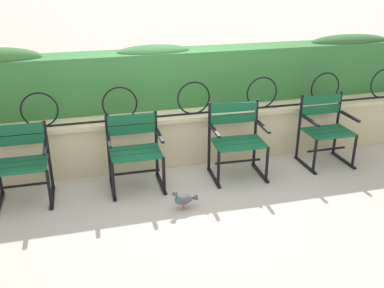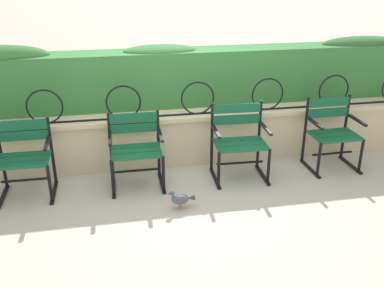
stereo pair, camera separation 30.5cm
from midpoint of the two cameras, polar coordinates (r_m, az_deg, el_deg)
ground_plane at (r=4.95m, az=2.00°, el=-6.35°), size 60.00×60.00×0.00m
stone_wall at (r=5.56m, az=0.11°, el=0.89°), size 8.44×0.41×0.65m
iron_arch_fence at (r=5.28m, az=-2.05°, el=5.50°), size 7.88×0.02×0.42m
hedge_row at (r=5.71m, az=-0.82°, el=9.05°), size 8.27×0.46×0.85m
park_chair_leftmost at (r=5.02m, az=-19.66°, el=-1.52°), size 0.59×0.52×0.83m
park_chair_centre_left at (r=4.96m, az=-5.70°, el=-0.47°), size 0.60×0.52×0.83m
park_chair_centre_right at (r=5.17m, az=7.89°, el=0.60°), size 0.65×0.54×0.89m
park_chair_rightmost at (r=5.70m, az=19.40°, el=1.57°), size 0.60×0.53×0.87m
pigeon_near_chairs at (r=4.59m, az=0.43°, el=-7.25°), size 0.29×0.12×0.22m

